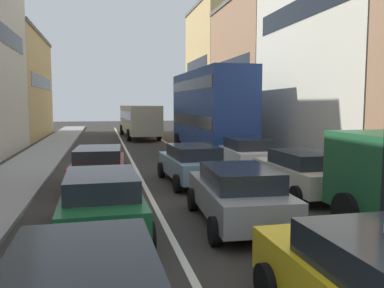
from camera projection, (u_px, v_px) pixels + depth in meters
sidewalk_left at (36, 161)px, 21.10m from camera, size 2.60×64.00×0.14m
lane_stripe_left at (131, 159)px, 22.20m from camera, size 0.16×60.00×0.01m
lane_stripe_right at (190, 157)px, 22.94m from camera, size 0.16×60.00×0.01m
building_row_right at (310, 49)px, 25.58m from camera, size 7.20×43.90×14.26m
sedan_centre_lane_second at (238, 194)px, 10.14m from camera, size 2.26×4.39×1.49m
wagon_left_lane_second at (102, 201)px, 9.35m from camera, size 2.13×4.34×1.49m
hatchback_centre_lane_third at (192, 163)px, 15.37m from camera, size 2.23×4.38×1.49m
sedan_left_lane_third at (99, 166)px, 14.64m from camera, size 2.24×4.39×1.49m
sedan_right_lane_behind_truck at (302, 172)px, 13.43m from camera, size 2.09×4.31×1.49m
wagon_right_lane_far at (246, 153)px, 18.45m from camera, size 2.21×4.37×1.49m
bus_mid_queue_primary at (209, 108)px, 24.86m from camera, size 2.92×10.54×5.06m
bus_far_queue_secondary at (139, 118)px, 36.03m from camera, size 3.09×10.58×2.90m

